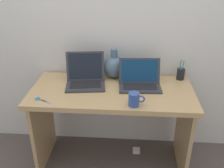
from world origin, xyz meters
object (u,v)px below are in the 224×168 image
object	(u,v)px
coffee_mug	(134,99)
scissors	(40,100)
pen_cup	(181,74)
power_brick	(136,151)
laptop_right	(140,79)
laptop_left	(85,76)
green_vase	(114,66)

from	to	relation	value
coffee_mug	scissors	bearing A→B (deg)	177.70
pen_cup	power_brick	world-z (taller)	pen_cup
coffee_mug	scissors	xyz separation A→B (m)	(-0.70, 0.03, -0.05)
power_brick	scissors	bearing A→B (deg)	-155.67
pen_cup	power_brick	bearing A→B (deg)	-163.48
coffee_mug	power_brick	size ratio (longest dim) A/B	1.70
laptop_right	coffee_mug	bearing A→B (deg)	-98.03
laptop_right	laptop_left	bearing A→B (deg)	179.01
laptop_right	green_vase	distance (m)	0.27
scissors	laptop_left	bearing A→B (deg)	45.95
coffee_mug	pen_cup	world-z (taller)	pen_cup
pen_cup	power_brick	distance (m)	0.87
laptop_right	power_brick	distance (m)	0.79
coffee_mug	power_brick	distance (m)	0.87
scissors	power_brick	bearing A→B (deg)	24.33
pen_cup	scissors	size ratio (longest dim) A/B	1.25
laptop_left	laptop_right	size ratio (longest dim) A/B	0.99
green_vase	scissors	distance (m)	0.69
pen_cup	power_brick	xyz separation A→B (m)	(-0.35, -0.10, -0.79)
pen_cup	green_vase	bearing A→B (deg)	179.46
laptop_right	green_vase	world-z (taller)	green_vase
green_vase	pen_cup	bearing A→B (deg)	-0.54
power_brick	pen_cup	bearing A→B (deg)	16.52
laptop_left	pen_cup	xyz separation A→B (m)	(0.81, 0.14, -0.02)
laptop_right	pen_cup	size ratio (longest dim) A/B	2.00
scissors	power_brick	xyz separation A→B (m)	(0.75, 0.34, -0.74)
coffee_mug	scissors	size ratio (longest dim) A/B	0.85
power_brick	coffee_mug	bearing A→B (deg)	-98.24
scissors	green_vase	bearing A→B (deg)	40.68
scissors	pen_cup	bearing A→B (deg)	21.94
pen_cup	scissors	xyz separation A→B (m)	(-1.10, -0.44, -0.05)
coffee_mug	pen_cup	bearing A→B (deg)	49.44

